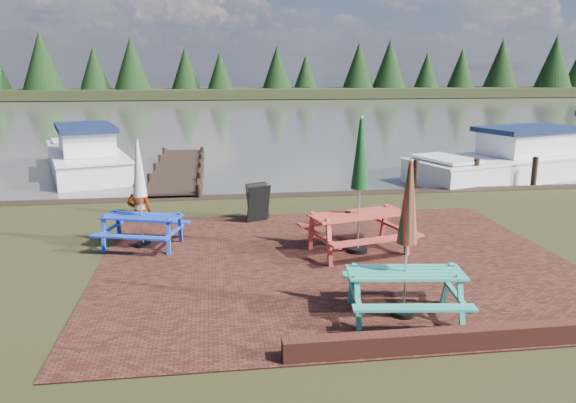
# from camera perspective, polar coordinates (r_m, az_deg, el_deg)

# --- Properties ---
(ground) EXTENTS (120.00, 120.00, 0.00)m
(ground) POSITION_cam_1_polar(r_m,az_deg,el_deg) (10.06, 6.09, -8.10)
(ground) COLOR black
(ground) RESTS_ON ground
(paving) EXTENTS (9.00, 7.50, 0.02)m
(paving) POSITION_cam_1_polar(r_m,az_deg,el_deg) (10.97, 4.84, -6.17)
(paving) COLOR #331410
(paving) RESTS_ON ground
(brick_wall) EXTENTS (6.21, 1.79, 0.30)m
(brick_wall) POSITION_cam_1_polar(r_m,az_deg,el_deg) (8.76, 24.17, -11.59)
(brick_wall) COLOR #4C1E16
(brick_wall) RESTS_ON ground
(water) EXTENTS (120.00, 60.00, 0.02)m
(water) POSITION_cam_1_polar(r_m,az_deg,el_deg) (46.28, -5.00, 8.79)
(water) COLOR #46433C
(water) RESTS_ON ground
(far_treeline) EXTENTS (120.00, 10.00, 8.10)m
(far_treeline) POSITION_cam_1_polar(r_m,az_deg,el_deg) (75.11, -6.23, 13.02)
(far_treeline) COLOR black
(far_treeline) RESTS_ON ground
(picnic_table_teal) EXTENTS (1.90, 1.73, 2.39)m
(picnic_table_teal) POSITION_cam_1_polar(r_m,az_deg,el_deg) (8.55, 11.88, -6.26)
(picnic_table_teal) COLOR teal
(picnic_table_teal) RESTS_ON ground
(picnic_table_red) EXTENTS (2.35, 2.19, 2.74)m
(picnic_table_red) POSITION_cam_1_polar(r_m,az_deg,el_deg) (11.32, 7.21, -0.58)
(picnic_table_red) COLOR #B3372E
(picnic_table_red) RESTS_ON ground
(picnic_table_blue) EXTENTS (1.97, 1.86, 2.25)m
(picnic_table_blue) POSITION_cam_1_polar(r_m,az_deg,el_deg) (12.04, -14.68, -0.92)
(picnic_table_blue) COLOR #193BC2
(picnic_table_blue) RESTS_ON ground
(chalkboard) EXTENTS (0.61, 0.74, 0.92)m
(chalkboard) POSITION_cam_1_polar(r_m,az_deg,el_deg) (13.74, -3.06, -0.09)
(chalkboard) COLOR black
(chalkboard) RESTS_ON ground
(jetty) EXTENTS (1.76, 9.08, 1.00)m
(jetty) POSITION_cam_1_polar(r_m,az_deg,el_deg) (20.69, -11.01, 3.24)
(jetty) COLOR black
(jetty) RESTS_ON ground
(boat_jetty) EXTENTS (4.40, 7.50, 2.06)m
(boat_jetty) POSITION_cam_1_polar(r_m,az_deg,el_deg) (22.37, -19.85, 4.23)
(boat_jetty) COLOR white
(boat_jetty) RESTS_ON ground
(boat_near) EXTENTS (7.87, 4.74, 2.01)m
(boat_near) POSITION_cam_1_polar(r_m,az_deg,el_deg) (21.44, 21.65, 3.67)
(boat_near) COLOR white
(boat_near) RESTS_ON ground
(person) EXTENTS (0.62, 0.41, 1.70)m
(person) POSITION_cam_1_polar(r_m,az_deg,el_deg) (14.89, -15.01, 2.00)
(person) COLOR gray
(person) RESTS_ON ground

